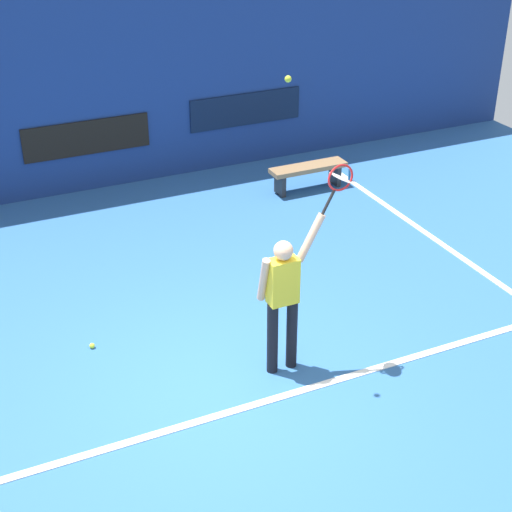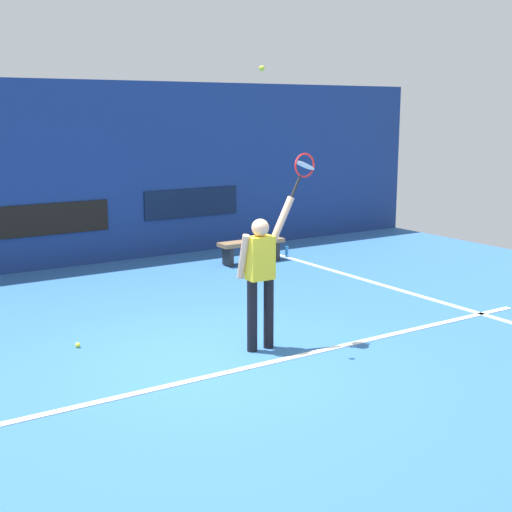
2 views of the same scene
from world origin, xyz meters
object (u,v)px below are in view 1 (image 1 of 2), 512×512
object	(u,v)px
tennis_ball	(288,79)
spare_ball	(92,346)
tennis_player	(283,295)
water_bottle	(350,175)
court_bench	(308,171)
tennis_racket	(339,181)

from	to	relation	value
tennis_ball	spare_ball	distance (m)	4.19
tennis_ball	tennis_player	bearing A→B (deg)	73.67
water_bottle	court_bench	bearing A→B (deg)	180.00
water_bottle	tennis_racket	bearing A→B (deg)	-123.49
tennis_player	tennis_racket	size ratio (longest dim) A/B	3.17
court_bench	tennis_player	bearing A→B (deg)	-121.51
tennis_racket	spare_ball	distance (m)	3.69
tennis_ball	spare_ball	size ratio (longest dim) A/B	1.00
tennis_ball	court_bench	bearing A→B (deg)	58.60
tennis_racket	tennis_ball	distance (m)	1.37
tennis_racket	water_bottle	xyz separation A→B (m)	(2.99, 4.52, -2.17)
tennis_player	tennis_ball	world-z (taller)	tennis_ball
court_bench	water_bottle	bearing A→B (deg)	0.00
tennis_player	water_bottle	xyz separation A→B (m)	(3.64, 4.52, -0.89)
tennis_player	court_bench	distance (m)	5.34
tennis_player	tennis_ball	distance (m)	2.48
court_bench	water_bottle	distance (m)	0.90
water_bottle	spare_ball	distance (m)	6.43
tennis_racket	spare_ball	bearing A→B (deg)	152.63
tennis_player	spare_ball	distance (m)	2.55
tennis_ball	court_bench	world-z (taller)	tennis_ball
tennis_ball	court_bench	size ratio (longest dim) A/B	0.05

